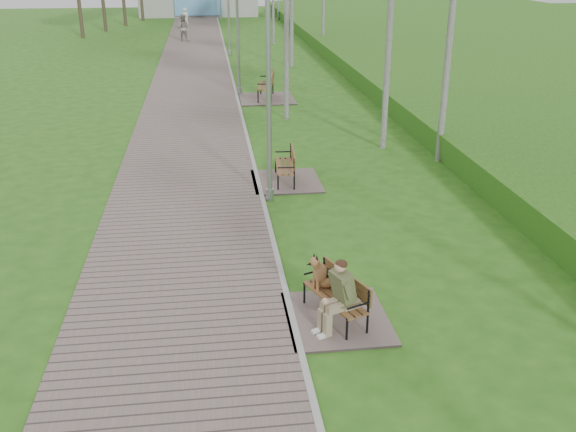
{
  "coord_description": "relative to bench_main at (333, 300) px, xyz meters",
  "views": [
    {
      "loc": [
        -1.14,
        -8.35,
        5.3
      ],
      "look_at": [
        0.17,
        2.01,
        0.95
      ],
      "focal_mm": 40.0,
      "sensor_mm": 36.0,
      "label": 1
    }
  ],
  "objects": [
    {
      "name": "ground",
      "position": [
        -0.6,
        -0.01,
        -0.38
      ],
      "size": [
        120.0,
        120.0,
        0.0
      ],
      "primitive_type": "plane",
      "color": "#265616",
      "rests_on": "ground"
    },
    {
      "name": "pedestrian_near",
      "position": [
        -3.05,
        39.09,
        0.41
      ],
      "size": [
        0.68,
        0.58,
        1.57
      ],
      "primitive_type": "imported",
      "rotation": [
        0.0,
        0.0,
        3.58
      ],
      "color": "silver",
      "rests_on": "ground"
    },
    {
      "name": "lamp_post_second",
      "position": [
        -0.48,
        17.0,
        1.86
      ],
      "size": [
        0.18,
        0.18,
        4.78
      ],
      "color": "#919398",
      "rests_on": "ground"
    },
    {
      "name": "bench_second",
      "position": [
        0.05,
        6.45,
        -0.19
      ],
      "size": [
        1.65,
        1.83,
        1.01
      ],
      "color": "#6E5E59",
      "rests_on": "ground"
    },
    {
      "name": "bench_main",
      "position": [
        0.0,
        0.0,
        0.0
      ],
      "size": [
        1.56,
        1.73,
        1.36
      ],
      "color": "#6E5E59",
      "rests_on": "ground"
    },
    {
      "name": "lamp_post_near",
      "position": [
        -0.44,
        5.26,
        1.87
      ],
      "size": [
        0.19,
        0.19,
        4.8
      ],
      "color": "#919398",
      "rests_on": "ground"
    },
    {
      "name": "kerb",
      "position": [
        -0.6,
        21.49,
        -0.35
      ],
      "size": [
        0.1,
        67.0,
        0.05
      ],
      "primitive_type": "cube",
      "color": "#999993",
      "rests_on": "ground"
    },
    {
      "name": "walkway",
      "position": [
        -2.35,
        21.49,
        -0.36
      ],
      "size": [
        3.5,
        67.0,
        0.04
      ],
      "primitive_type": "cube",
      "color": "#6E5E59",
      "rests_on": "ground"
    },
    {
      "name": "embankment",
      "position": [
        11.4,
        19.99,
        -0.38
      ],
      "size": [
        14.0,
        70.0,
        1.6
      ],
      "primitive_type": "cube",
      "color": "#448423",
      "rests_on": "ground"
    },
    {
      "name": "bench_third",
      "position": [
        0.48,
        15.98,
        -0.14
      ],
      "size": [
        2.07,
        2.3,
        1.27
      ],
      "color": "#6E5E59",
      "rests_on": "ground"
    },
    {
      "name": "pedestrian_far",
      "position": [
        -3.03,
        33.29,
        0.45
      ],
      "size": [
        0.95,
        0.84,
        1.65
      ],
      "primitive_type": "imported",
      "rotation": [
        0.0,
        0.0,
        2.83
      ],
      "color": "gray",
      "rests_on": "ground"
    },
    {
      "name": "lamp_post_third",
      "position": [
        -0.42,
        27.32,
        1.81
      ],
      "size": [
        0.18,
        0.18,
        4.69
      ],
      "color": "#919398",
      "rests_on": "ground"
    }
  ]
}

